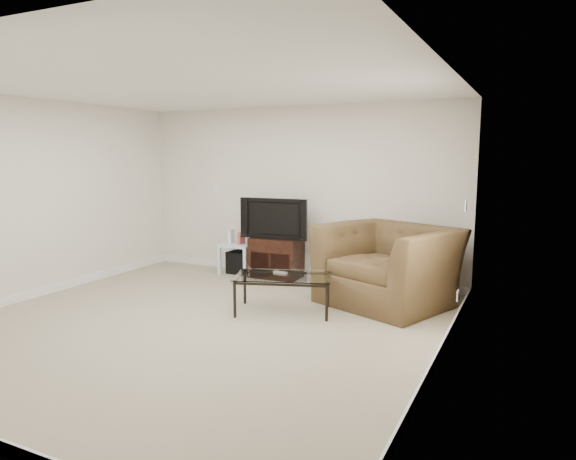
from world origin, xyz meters
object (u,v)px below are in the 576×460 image
at_px(television, 276,218).
at_px(coffee_table, 283,294).
at_px(subwoofer, 241,262).
at_px(tv_stand, 277,258).
at_px(side_table, 239,258).
at_px(recliner, 388,252).

height_order(television, coffee_table, television).
xyz_separation_m(subwoofer, coffee_table, (1.47, -1.49, 0.05)).
bearing_deg(coffee_table, tv_stand, 119.77).
height_order(tv_stand, coffee_table, tv_stand).
bearing_deg(side_table, subwoofer, 37.80).
xyz_separation_m(side_table, recliner, (2.48, -0.60, 0.41)).
xyz_separation_m(subwoofer, recliner, (2.45, -0.62, 0.48)).
xyz_separation_m(tv_stand, coffee_table, (0.84, -1.46, -0.08)).
relative_size(tv_stand, recliner, 0.49).
relative_size(tv_stand, subwoofer, 2.11).
distance_m(tv_stand, subwoofer, 0.65).
height_order(subwoofer, coffee_table, coffee_table).
xyz_separation_m(tv_stand, television, (0.00, -0.03, 0.59)).
relative_size(side_table, coffee_table, 0.44).
bearing_deg(tv_stand, side_table, 178.04).
relative_size(side_table, recliner, 0.33).
bearing_deg(recliner, tv_stand, -176.53).
distance_m(recliner, coffee_table, 1.38).
distance_m(side_table, recliner, 2.59).
distance_m(television, subwoofer, 0.97).
bearing_deg(subwoofer, side_table, -142.20).
bearing_deg(tv_stand, television, -90.00).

